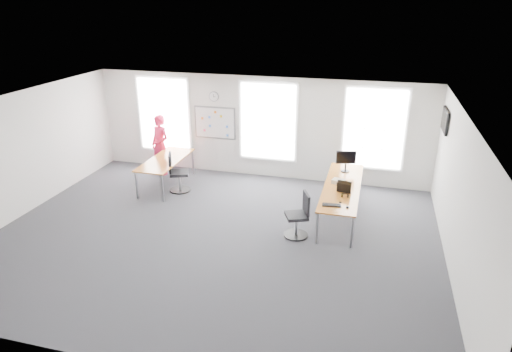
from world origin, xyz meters
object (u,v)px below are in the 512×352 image
(desk_right, at_px, (342,188))
(person, at_px, (160,145))
(chair_right, at_px, (299,217))
(chair_left, at_px, (177,175))
(headphones, at_px, (345,196))
(monitor, at_px, (346,159))
(keyboard, at_px, (332,205))
(desk_left, at_px, (166,161))

(desk_right, distance_m, person, 5.77)
(chair_right, distance_m, chair_left, 4.09)
(person, bearing_deg, chair_left, -24.16)
(headphones, height_order, monitor, monitor)
(chair_left, relative_size, person, 0.60)
(person, bearing_deg, monitor, 18.57)
(chair_left, relative_size, headphones, 6.39)
(chair_left, xyz_separation_m, keyboard, (4.43, -1.56, 0.32))
(desk_left, relative_size, headphones, 12.88)
(desk_right, bearing_deg, chair_left, 175.57)
(desk_left, relative_size, keyboard, 5.35)
(desk_right, distance_m, monitor, 1.06)
(headphones, bearing_deg, desk_right, 96.78)
(monitor, bearing_deg, keyboard, -106.63)
(desk_left, bearing_deg, chair_left, -30.71)
(monitor, bearing_deg, person, 161.31)
(monitor, bearing_deg, desk_right, -102.81)
(desk_left, distance_m, chair_right, 4.62)
(desk_right, height_order, desk_left, desk_left)
(person, height_order, monitor, person)
(chair_right, bearing_deg, monitor, 137.03)
(person, bearing_deg, desk_right, 8.82)
(person, xyz_separation_m, monitor, (5.57, -0.49, 0.22))
(desk_right, relative_size, chair_right, 3.11)
(chair_right, bearing_deg, desk_right, 124.35)
(headphones, relative_size, monitor, 0.30)
(chair_left, xyz_separation_m, person, (-1.02, 1.12, 0.43))
(chair_right, distance_m, monitor, 2.53)
(person, xyz_separation_m, keyboard, (5.45, -2.68, -0.11))
(person, bearing_deg, headphones, 2.89)
(chair_right, bearing_deg, person, -143.93)
(desk_right, bearing_deg, desk_left, 172.96)
(keyboard, bearing_deg, chair_right, -179.40)
(desk_right, relative_size, headphones, 18.93)
(chair_left, bearing_deg, person, 19.95)
(desk_right, xyz_separation_m, chair_left, (-4.56, 0.35, -0.26))
(person, distance_m, keyboard, 6.07)
(desk_right, distance_m, desk_left, 5.05)
(desk_left, bearing_deg, person, 123.66)
(chair_left, xyz_separation_m, headphones, (4.68, -1.03, 0.36))
(desk_right, bearing_deg, monitor, 90.80)
(chair_right, xyz_separation_m, chair_left, (-3.74, 1.67, 0.02))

